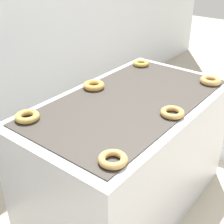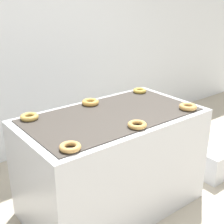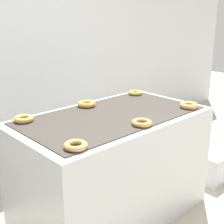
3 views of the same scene
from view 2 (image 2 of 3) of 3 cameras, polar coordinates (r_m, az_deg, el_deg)
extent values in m
cube|color=silver|center=(3.69, -14.23, 13.20)|extent=(8.00, 0.05, 2.80)
cube|color=silver|center=(2.80, 0.00, -9.20)|extent=(1.55, 0.88, 0.91)
cube|color=#38332D|center=(2.60, 0.00, -0.49)|extent=(1.43, 0.77, 0.01)
cube|color=#262628|center=(2.73, 12.37, -6.26)|extent=(0.12, 0.07, 0.10)
cube|color=silver|center=(3.55, 17.15, -8.85)|extent=(0.28, 0.40, 0.30)
torus|color=tan|center=(2.04, -7.65, -6.36)|extent=(0.14, 0.14, 0.04)
torus|color=tan|center=(2.36, 4.63, -2.34)|extent=(0.15, 0.15, 0.04)
torus|color=tan|center=(2.79, 13.72, 0.93)|extent=(0.15, 0.15, 0.04)
torus|color=tan|center=(2.58, -14.88, -0.85)|extent=(0.15, 0.15, 0.04)
torus|color=gold|center=(2.83, -3.98, 1.79)|extent=(0.15, 0.15, 0.04)
torus|color=gold|center=(3.18, 5.08, 3.90)|extent=(0.13, 0.13, 0.04)
camera|label=1|loc=(0.85, -42.37, 13.92)|focal=50.00mm
camera|label=3|loc=(0.30, -52.68, -29.30)|focal=50.00mm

